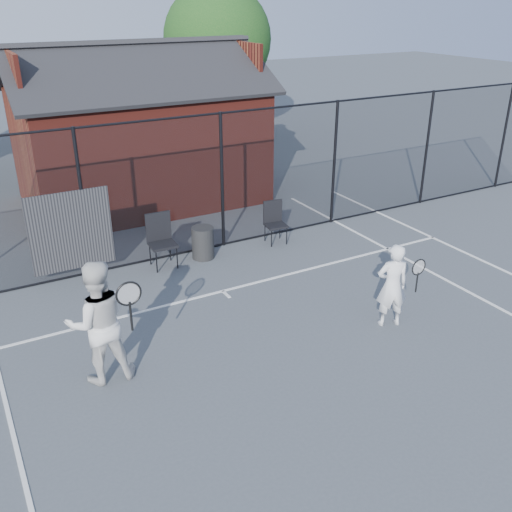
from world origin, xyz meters
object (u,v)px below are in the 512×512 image
player_back (98,322)px  waste_bin (203,243)px  player_front (392,285)px  chair_right (276,223)px  chair_left (163,242)px  clubhouse (140,142)px

player_back → waste_bin: player_back is taller
player_front → chair_right: 4.02m
chair_left → clubhouse: bearing=78.3°
player_back → chair_left: player_back is taller
player_front → chair_left: (-2.57, 4.07, -0.20)m
clubhouse → waste_bin: 4.58m
player_front → waste_bin: player_front is taller
chair_right → waste_bin: bearing=-174.7°
player_front → waste_bin: (-1.67, 4.07, -0.40)m
chair_left → chair_right: bearing=1.1°
player_back → waste_bin: bearing=46.3°
player_front → chair_right: size_ratio=1.58×
player_back → chair_left: size_ratio=1.72×
player_back → chair_right: bearing=32.9°
chair_left → chair_right: 2.70m
player_back → chair_right: size_ratio=2.01×
player_front → player_back: size_ratio=0.79×
clubhouse → chair_left: (-1.09, -4.40, -1.06)m
clubhouse → player_front: (1.48, -8.47, -0.86)m
clubhouse → chair_left: clubhouse is taller
clubhouse → waste_bin: clubhouse is taller
player_front → chair_left: size_ratio=1.35×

